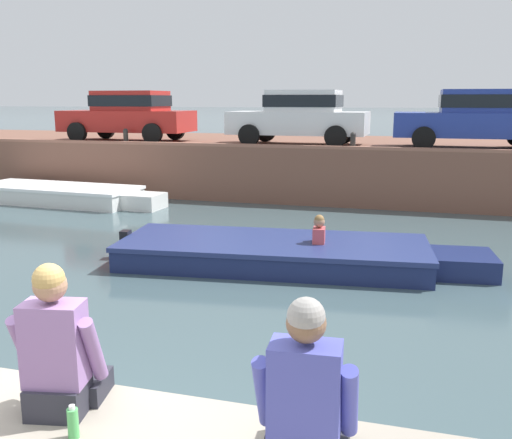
{
  "coord_description": "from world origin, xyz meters",
  "views": [
    {
      "loc": [
        2.13,
        -3.17,
        2.83
      ],
      "look_at": [
        0.06,
        4.14,
        1.23
      ],
      "focal_mm": 40.0,
      "sensor_mm": 36.0,
      "label": 1
    }
  ],
  "objects_px": {
    "car_leftmost_red": "(129,114)",
    "car_centre_blue": "(477,116)",
    "mooring_bollard_west": "(126,136)",
    "bottle_drink": "(73,423)",
    "boat_moored_west_white": "(64,195)",
    "motorboat_passing": "(287,253)",
    "mooring_bollard_mid": "(353,140)",
    "person_seated_right": "(59,354)",
    "person_seated_middle": "(306,404)",
    "car_left_inner_white": "(301,115)"
  },
  "relations": [
    {
      "from": "car_centre_blue",
      "to": "motorboat_passing",
      "type": "bearing_deg",
      "value": -116.78
    },
    {
      "from": "motorboat_passing",
      "to": "person_seated_right",
      "type": "distance_m",
      "value": 6.62
    },
    {
      "from": "car_centre_blue",
      "to": "mooring_bollard_mid",
      "type": "bearing_deg",
      "value": -160.86
    },
    {
      "from": "car_centre_blue",
      "to": "person_seated_middle",
      "type": "distance_m",
      "value": 13.86
    },
    {
      "from": "mooring_bollard_mid",
      "to": "person_seated_middle",
      "type": "bearing_deg",
      "value": -84.68
    },
    {
      "from": "mooring_bollard_mid",
      "to": "motorboat_passing",
      "type": "bearing_deg",
      "value": -94.04
    },
    {
      "from": "boat_moored_west_white",
      "to": "person_seated_right",
      "type": "xyz_separation_m",
      "value": [
        7.35,
        -10.8,
        1.06
      ]
    },
    {
      "from": "car_centre_blue",
      "to": "bottle_drink",
      "type": "bearing_deg",
      "value": -103.32
    },
    {
      "from": "boat_moored_west_white",
      "to": "person_seated_right",
      "type": "height_order",
      "value": "person_seated_right"
    },
    {
      "from": "person_seated_middle",
      "to": "boat_moored_west_white",
      "type": "bearing_deg",
      "value": 129.15
    },
    {
      "from": "person_seated_middle",
      "to": "bottle_drink",
      "type": "height_order",
      "value": "person_seated_middle"
    },
    {
      "from": "car_left_inner_white",
      "to": "mooring_bollard_mid",
      "type": "xyz_separation_m",
      "value": [
        1.63,
        -1.08,
        -0.61
      ]
    },
    {
      "from": "mooring_bollard_west",
      "to": "bottle_drink",
      "type": "bearing_deg",
      "value": -62.9
    },
    {
      "from": "motorboat_passing",
      "to": "person_seated_right",
      "type": "relative_size",
      "value": 6.72
    },
    {
      "from": "car_leftmost_red",
      "to": "car_left_inner_white",
      "type": "height_order",
      "value": "same"
    },
    {
      "from": "boat_moored_west_white",
      "to": "car_centre_blue",
      "type": "height_order",
      "value": "car_centre_blue"
    },
    {
      "from": "boat_moored_west_white",
      "to": "motorboat_passing",
      "type": "bearing_deg",
      "value": -30.17
    },
    {
      "from": "boat_moored_west_white",
      "to": "car_leftmost_red",
      "type": "xyz_separation_m",
      "value": [
        0.65,
        2.72,
        2.16
      ]
    },
    {
      "from": "motorboat_passing",
      "to": "car_left_inner_white",
      "type": "xyz_separation_m",
      "value": [
        -1.22,
        6.99,
        2.18
      ]
    },
    {
      "from": "boat_moored_west_white",
      "to": "bottle_drink",
      "type": "height_order",
      "value": "bottle_drink"
    },
    {
      "from": "car_leftmost_red",
      "to": "car_left_inner_white",
      "type": "relative_size",
      "value": 1.03
    },
    {
      "from": "mooring_bollard_west",
      "to": "bottle_drink",
      "type": "distance_m",
      "value": 14.28
    },
    {
      "from": "motorboat_passing",
      "to": "car_left_inner_white",
      "type": "bearing_deg",
      "value": 99.88
    },
    {
      "from": "boat_moored_west_white",
      "to": "car_centre_blue",
      "type": "relative_size",
      "value": 1.37
    },
    {
      "from": "person_seated_middle",
      "to": "mooring_bollard_west",
      "type": "bearing_deg",
      "value": 121.82
    },
    {
      "from": "mooring_bollard_west",
      "to": "bottle_drink",
      "type": "relative_size",
      "value": 2.18
    },
    {
      "from": "mooring_bollard_mid",
      "to": "boat_moored_west_white",
      "type": "bearing_deg",
      "value": -168.01
    },
    {
      "from": "mooring_bollard_west",
      "to": "mooring_bollard_mid",
      "type": "relative_size",
      "value": 1.0
    },
    {
      "from": "person_seated_middle",
      "to": "bottle_drink",
      "type": "distance_m",
      "value": 1.36
    },
    {
      "from": "mooring_bollard_west",
      "to": "person_seated_right",
      "type": "distance_m",
      "value": 13.94
    },
    {
      "from": "bottle_drink",
      "to": "person_seated_right",
      "type": "bearing_deg",
      "value": 134.06
    },
    {
      "from": "car_centre_blue",
      "to": "mooring_bollard_west",
      "type": "relative_size",
      "value": 9.25
    },
    {
      "from": "boat_moored_west_white",
      "to": "car_centre_blue",
      "type": "xyz_separation_m",
      "value": [
        10.86,
        2.72,
        2.16
      ]
    },
    {
      "from": "mooring_bollard_west",
      "to": "bottle_drink",
      "type": "xyz_separation_m",
      "value": [
        6.5,
        -12.7,
        -0.77
      ]
    },
    {
      "from": "bottle_drink",
      "to": "motorboat_passing",
      "type": "bearing_deg",
      "value": 92.24
    },
    {
      "from": "motorboat_passing",
      "to": "mooring_bollard_west",
      "type": "xyz_separation_m",
      "value": [
        -6.23,
        5.91,
        1.57
      ]
    },
    {
      "from": "mooring_bollard_west",
      "to": "person_seated_right",
      "type": "xyz_separation_m",
      "value": [
        6.25,
        -12.44,
        -0.49
      ]
    },
    {
      "from": "motorboat_passing",
      "to": "bottle_drink",
      "type": "height_order",
      "value": "bottle_drink"
    },
    {
      "from": "person_seated_right",
      "to": "person_seated_middle",
      "type": "xyz_separation_m",
      "value": [
        1.57,
        -0.16,
        0.0
      ]
    },
    {
      "from": "person_seated_middle",
      "to": "bottle_drink",
      "type": "xyz_separation_m",
      "value": [
        -1.33,
        -0.09,
        -0.28
      ]
    },
    {
      "from": "boat_moored_west_white",
      "to": "mooring_bollard_west",
      "type": "xyz_separation_m",
      "value": [
        1.1,
        1.65,
        1.55
      ]
    },
    {
      "from": "car_leftmost_red",
      "to": "person_seated_right",
      "type": "bearing_deg",
      "value": -63.62
    },
    {
      "from": "mooring_bollard_west",
      "to": "mooring_bollard_mid",
      "type": "bearing_deg",
      "value": 0.0
    },
    {
      "from": "car_left_inner_white",
      "to": "bottle_drink",
      "type": "bearing_deg",
      "value": -83.86
    },
    {
      "from": "boat_moored_west_white",
      "to": "bottle_drink",
      "type": "relative_size",
      "value": 27.64
    },
    {
      "from": "motorboat_passing",
      "to": "car_leftmost_red",
      "type": "height_order",
      "value": "car_leftmost_red"
    },
    {
      "from": "mooring_bollard_west",
      "to": "person_seated_middle",
      "type": "bearing_deg",
      "value": -58.18
    },
    {
      "from": "person_seated_middle",
      "to": "bottle_drink",
      "type": "bearing_deg",
      "value": -176.11
    },
    {
      "from": "car_leftmost_red",
      "to": "car_centre_blue",
      "type": "bearing_deg",
      "value": 0.0
    },
    {
      "from": "boat_moored_west_white",
      "to": "person_seated_right",
      "type": "distance_m",
      "value": 13.11
    }
  ]
}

